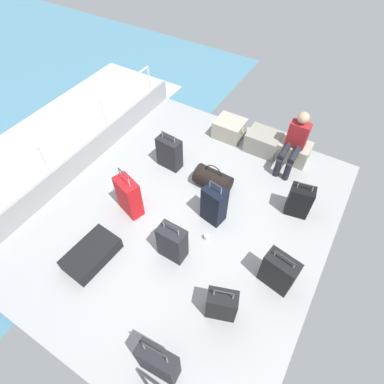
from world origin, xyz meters
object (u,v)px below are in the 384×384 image
(suitcase_8, at_px, (172,243))
(cargo_crate_1, at_px, (263,142))
(suitcase_5, at_px, (159,362))
(suitcase_7, at_px, (279,272))
(passenger_seated, at_px, (295,141))
(suitcase_1, at_px, (129,196))
(cargo_crate_2, at_px, (293,151))
(suitcase_3, at_px, (222,304))
(cargo_crate_0, at_px, (230,128))
(suitcase_0, at_px, (92,254))
(suitcase_6, at_px, (214,205))
(duffel_bag, at_px, (213,179))
(paper_cup, at_px, (207,237))
(suitcase_4, at_px, (299,201))
(suitcase_2, at_px, (169,153))

(suitcase_8, bearing_deg, cargo_crate_1, 85.35)
(suitcase_5, relative_size, suitcase_8, 1.17)
(suitcase_7, bearing_deg, suitcase_5, -113.36)
(passenger_seated, bearing_deg, suitcase_5, -91.27)
(suitcase_1, height_order, suitcase_5, same)
(cargo_crate_2, bearing_deg, suitcase_3, -86.50)
(passenger_seated, bearing_deg, cargo_crate_0, 172.59)
(suitcase_1, relative_size, suitcase_5, 1.00)
(suitcase_3, bearing_deg, suitcase_1, 160.37)
(cargo_crate_1, xyz_separation_m, suitcase_0, (-1.20, -3.47, -0.09))
(cargo_crate_2, distance_m, suitcase_0, 3.95)
(cargo_crate_2, bearing_deg, suitcase_6, -107.10)
(cargo_crate_1, height_order, suitcase_5, suitcase_5)
(suitcase_3, height_order, suitcase_5, suitcase_5)
(passenger_seated, height_order, suitcase_3, passenger_seated)
(suitcase_5, bearing_deg, suitcase_1, 136.12)
(suitcase_6, relative_size, suitcase_8, 1.08)
(cargo_crate_1, bearing_deg, suitcase_8, -94.65)
(passenger_seated, xyz_separation_m, suitcase_1, (-1.83, -2.35, -0.21))
(cargo_crate_0, distance_m, duffel_bag, 1.43)
(cargo_crate_2, height_order, paper_cup, cargo_crate_2)
(passenger_seated, height_order, suitcase_7, passenger_seated)
(paper_cup, bearing_deg, cargo_crate_1, 91.78)
(duffel_bag, bearing_deg, suitcase_8, -84.66)
(suitcase_3, relative_size, suitcase_4, 0.96)
(cargo_crate_0, distance_m, suitcase_7, 3.17)
(suitcase_4, height_order, paper_cup, suitcase_4)
(suitcase_4, bearing_deg, suitcase_5, -100.89)
(suitcase_3, distance_m, suitcase_4, 2.11)
(passenger_seated, bearing_deg, suitcase_4, -63.43)
(cargo_crate_0, bearing_deg, suitcase_4, -32.68)
(paper_cup, bearing_deg, duffel_bag, 113.85)
(suitcase_4, bearing_deg, suitcase_3, -98.08)
(cargo_crate_0, xyz_separation_m, paper_cup, (0.81, -2.37, -0.13))
(passenger_seated, bearing_deg, suitcase_2, -148.38)
(suitcase_2, relative_size, paper_cup, 7.40)
(paper_cup, bearing_deg, suitcase_6, 104.76)
(suitcase_2, relative_size, suitcase_5, 0.83)
(suitcase_3, distance_m, duffel_bag, 2.19)
(suitcase_7, bearing_deg, suitcase_1, -179.07)
(cargo_crate_0, height_order, suitcase_1, suitcase_1)
(cargo_crate_1, distance_m, cargo_crate_2, 0.58)
(suitcase_3, relative_size, duffel_bag, 1.02)
(passenger_seated, relative_size, suitcase_8, 1.40)
(suitcase_8, bearing_deg, paper_cup, 57.66)
(suitcase_2, height_order, duffel_bag, suitcase_2)
(suitcase_1, xyz_separation_m, suitcase_8, (1.03, -0.32, -0.04))
(suitcase_3, xyz_separation_m, suitcase_4, (0.30, 2.08, 0.03))
(suitcase_5, height_order, suitcase_8, suitcase_5)
(suitcase_5, bearing_deg, suitcase_4, 79.11)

